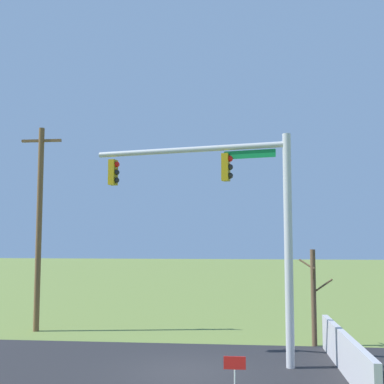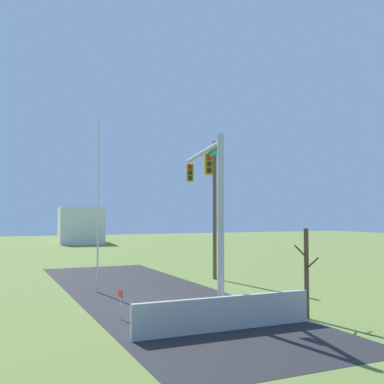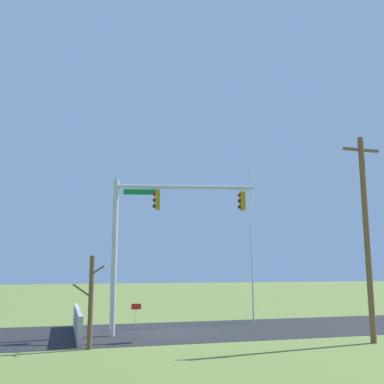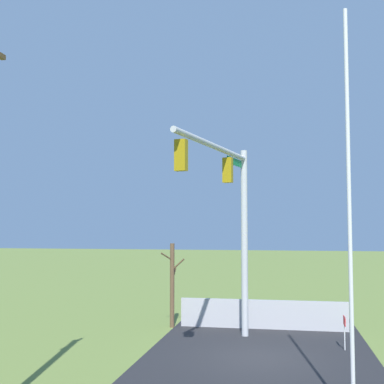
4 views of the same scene
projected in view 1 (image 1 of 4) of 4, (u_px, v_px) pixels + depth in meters
ground_plane at (186, 372)px, 15.40m from camera, size 160.00×160.00×0.00m
road_surface at (63, 368)px, 15.79m from camera, size 28.00×8.00×0.01m
sidewalk_corner at (322, 369)px, 15.70m from camera, size 6.00×6.00×0.01m
retaining_fence at (346, 354)px, 15.04m from camera, size 0.20×7.33×1.26m
signal_mast at (236, 205)px, 16.83m from camera, size 7.06×1.76×7.71m
utility_pole at (39, 224)px, 22.47m from camera, size 1.90×0.26×9.33m
bare_tree at (314, 296)px, 19.19m from camera, size 1.27×1.02×3.75m
open_sign at (235, 369)px, 12.32m from camera, size 0.56×0.04×1.22m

